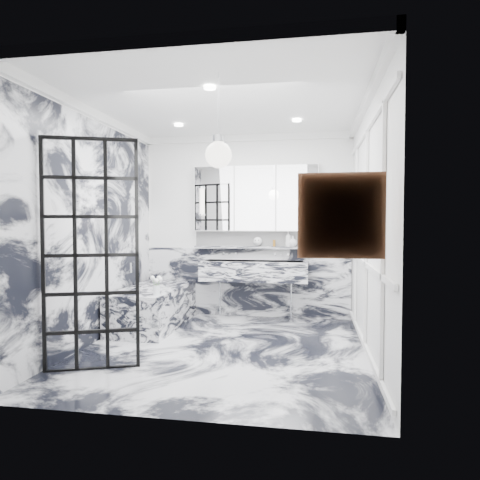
% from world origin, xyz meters
% --- Properties ---
extents(floor, '(3.60, 3.60, 0.00)m').
position_xyz_m(floor, '(0.00, 0.00, 0.00)').
color(floor, silver).
rests_on(floor, ground).
extents(ceiling, '(3.60, 3.60, 0.00)m').
position_xyz_m(ceiling, '(0.00, 0.00, 2.80)').
color(ceiling, white).
rests_on(ceiling, wall_back).
extents(wall_back, '(3.60, 0.00, 3.60)m').
position_xyz_m(wall_back, '(0.00, 1.80, 1.40)').
color(wall_back, white).
rests_on(wall_back, floor).
extents(wall_front, '(3.60, 0.00, 3.60)m').
position_xyz_m(wall_front, '(0.00, -1.80, 1.40)').
color(wall_front, white).
rests_on(wall_front, floor).
extents(wall_left, '(0.00, 3.60, 3.60)m').
position_xyz_m(wall_left, '(-1.60, 0.00, 1.40)').
color(wall_left, white).
rests_on(wall_left, floor).
extents(wall_right, '(0.00, 3.60, 3.60)m').
position_xyz_m(wall_right, '(1.60, 0.00, 1.40)').
color(wall_right, white).
rests_on(wall_right, floor).
extents(marble_clad_back, '(3.18, 0.05, 1.05)m').
position_xyz_m(marble_clad_back, '(0.00, 1.78, 0.53)').
color(marble_clad_back, silver).
rests_on(marble_clad_back, floor).
extents(marble_clad_left, '(0.02, 3.56, 2.68)m').
position_xyz_m(marble_clad_left, '(-1.59, 0.00, 1.34)').
color(marble_clad_left, silver).
rests_on(marble_clad_left, floor).
extents(panel_molding, '(0.03, 3.40, 2.30)m').
position_xyz_m(panel_molding, '(1.58, 0.00, 1.30)').
color(panel_molding, white).
rests_on(panel_molding, floor).
extents(soap_bottle_a, '(0.10, 0.10, 0.23)m').
position_xyz_m(soap_bottle_a, '(0.65, 1.71, 1.21)').
color(soap_bottle_a, '#8C5919').
rests_on(soap_bottle_a, ledge).
extents(soap_bottle_b, '(0.07, 0.07, 0.15)m').
position_xyz_m(soap_bottle_b, '(0.91, 1.71, 1.17)').
color(soap_bottle_b, '#4C4C51').
rests_on(soap_bottle_b, ledge).
extents(soap_bottle_c, '(0.16, 0.16, 0.17)m').
position_xyz_m(soap_bottle_c, '(0.72, 1.71, 1.17)').
color(soap_bottle_c, silver).
rests_on(soap_bottle_c, ledge).
extents(face_pot, '(0.13, 0.13, 0.13)m').
position_xyz_m(face_pot, '(0.19, 1.71, 1.17)').
color(face_pot, white).
rests_on(face_pot, ledge).
extents(amber_bottle, '(0.04, 0.04, 0.10)m').
position_xyz_m(amber_bottle, '(0.44, 1.71, 1.14)').
color(amber_bottle, '#8C5919').
rests_on(amber_bottle, ledge).
extents(flower_vase, '(0.08, 0.08, 0.12)m').
position_xyz_m(flower_vase, '(-0.89, 0.26, 0.61)').
color(flower_vase, silver).
rests_on(flower_vase, bathtub).
extents(crittall_door, '(0.84, 0.35, 2.26)m').
position_xyz_m(crittall_door, '(-1.13, -0.90, 1.13)').
color(crittall_door, black).
rests_on(crittall_door, floor).
extents(artwork, '(0.49, 0.05, 0.49)m').
position_xyz_m(artwork, '(1.20, -1.76, 1.50)').
color(artwork, orange).
rests_on(artwork, wall_front).
extents(pendant_light, '(0.23, 0.23, 0.23)m').
position_xyz_m(pendant_light, '(0.20, -1.09, 2.04)').
color(pendant_light, white).
rests_on(pendant_light, ceiling).
extents(trough_sink, '(1.60, 0.45, 0.30)m').
position_xyz_m(trough_sink, '(0.15, 1.55, 0.73)').
color(trough_sink, silver).
rests_on(trough_sink, wall_back).
extents(ledge, '(1.90, 0.14, 0.04)m').
position_xyz_m(ledge, '(0.15, 1.72, 1.07)').
color(ledge, silver).
rests_on(ledge, wall_back).
extents(subway_tile, '(1.90, 0.03, 0.23)m').
position_xyz_m(subway_tile, '(0.15, 1.78, 1.21)').
color(subway_tile, white).
rests_on(subway_tile, wall_back).
extents(mirror_cabinet, '(1.90, 0.16, 1.00)m').
position_xyz_m(mirror_cabinet, '(0.15, 1.73, 1.82)').
color(mirror_cabinet, white).
rests_on(mirror_cabinet, wall_back).
extents(sconce_left, '(0.07, 0.07, 0.40)m').
position_xyz_m(sconce_left, '(-0.67, 1.63, 1.78)').
color(sconce_left, white).
rests_on(sconce_left, mirror_cabinet).
extents(sconce_right, '(0.07, 0.07, 0.40)m').
position_xyz_m(sconce_right, '(0.97, 1.63, 1.78)').
color(sconce_right, white).
rests_on(sconce_right, mirror_cabinet).
extents(bathtub, '(0.75, 1.65, 0.55)m').
position_xyz_m(bathtub, '(-1.18, 0.90, 0.28)').
color(bathtub, silver).
rests_on(bathtub, floor).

